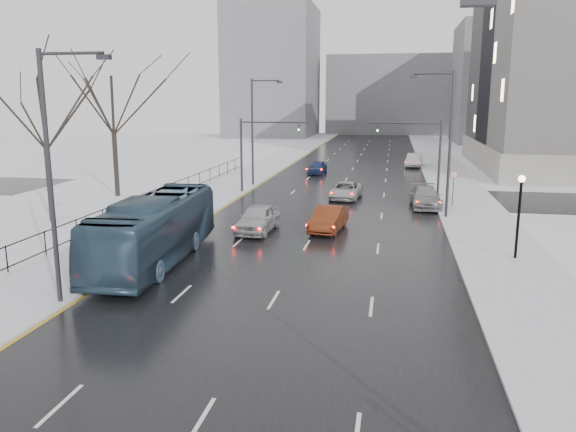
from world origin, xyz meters
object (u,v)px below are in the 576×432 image
Objects in this scene: mast_signal_left at (253,147)px; sedan_right_cross at (346,190)px; bus at (155,229)px; sedan_center_far at (318,167)px; sedan_center_near at (258,218)px; tree_park_d at (53,222)px; streetlight_r_mid at (447,137)px; streetlight_l_near at (54,167)px; tree_park_e at (118,197)px; sedan_right_distant at (414,160)px; mast_signal_right at (427,149)px; no_uturn_sign at (454,178)px; sedan_right_near at (329,219)px; lamppost_r_mid at (520,205)px; sedan_right_far at (426,197)px; streetlight_l_far at (255,127)px.

sedan_right_cross is (8.21, -1.43, -3.38)m from mast_signal_left.
bus is 2.86× the size of sedan_center_far.
tree_park_d is at bearing -178.26° from sedan_center_near.
streetlight_r_mid and streetlight_l_near have the same top height.
streetlight_r_mid is at bearing -8.63° from tree_park_e.
sedan_center_near reaches higher than sedan_right_distant.
streetlight_l_near reaches higher than sedan_right_distant.
mast_signal_right reaches higher than no_uturn_sign.
sedan_right_cross is at bearing -70.77° from sedan_center_far.
streetlight_r_mid reaches higher than sedan_right_near.
sedan_center_near is at bearing -86.90° from sedan_center_far.
streetlight_l_near is 29.81m from no_uturn_sign.
mast_signal_left is at bearing 107.87° from sedan_center_near.
tree_park_d reaches higher than lamppost_r_mid.
sedan_center_near is 1.16× the size of sedan_center_far.
tree_park_d is 10.01m from tree_park_e.
streetlight_r_mid is 2.04× the size of sedan_center_near.
sedan_right_far is at bearing -180.00° from no_uturn_sign.
streetlight_l_far reaches higher than bus.
streetlight_r_mid is 5.30m from no_uturn_sign.
sedan_center_near is at bearing -1.14° from tree_park_d.
sedan_right_far is (15.37, 24.00, -4.81)m from streetlight_l_near.
bus reaches higher than sedan_center_near.
sedan_center_far is at bearing 125.59° from no_uturn_sign.
tree_park_d is at bearing -87.71° from tree_park_e.
lamppost_r_mid reaches higher than sedan_right_distant.
bus is (-16.20, -17.66, -0.58)m from no_uturn_sign.
tree_park_d is at bearing -160.92° from sedan_right_far.
streetlight_l_near is at bearing -90.00° from streetlight_l_far.
sedan_center_near is at bearing -104.21° from sedan_right_cross.
sedan_center_far is 0.88× the size of sedan_right_distant.
sedan_center_near is (-14.50, 3.72, -2.07)m from lamppost_r_mid.
mast_signal_left is 9.00m from sedan_right_cross.
sedan_right_far is (-3.80, 14.00, -2.13)m from lamppost_r_mid.
lamppost_r_mid is 1.59× the size of no_uturn_sign.
sedan_right_far is (-0.13, -4.00, -3.29)m from mast_signal_right.
lamppost_r_mid is at bearing -77.54° from sedan_right_far.
streetlight_l_near and streetlight_l_far have the same top height.
lamppost_r_mid reaches higher than bus.
mast_signal_left is (10.87, 4.00, 4.11)m from tree_park_e.
no_uturn_sign is at bearing -51.30° from sedan_center_far.
mast_signal_right reaches higher than tree_park_d.
sedan_right_cross is at bearing 65.63° from bus.
tree_park_d is at bearing -118.15° from streetlight_l_far.
tree_park_d reaches higher than sedan_right_cross.
sedan_center_far is at bearing 92.87° from sedan_center_near.
sedan_center_near is at bearing -127.16° from mast_signal_right.
bus is 21.73m from sedan_right_cross.
streetlight_r_mid is at bearing -84.00° from mast_signal_right.
bus is 2.46× the size of sedan_center_near.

